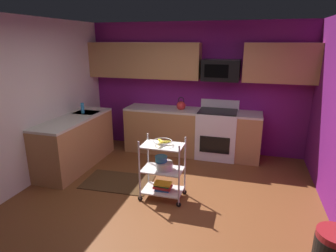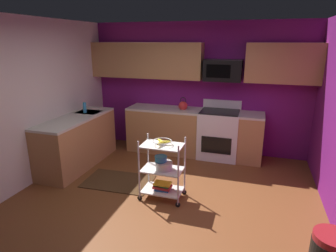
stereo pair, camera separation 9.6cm
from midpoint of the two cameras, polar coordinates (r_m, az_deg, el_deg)
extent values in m
cube|color=brown|center=(4.16, -2.33, -16.17)|extent=(4.40, 4.80, 0.04)
cube|color=#751970|center=(5.93, 5.02, 7.50)|extent=(4.52, 0.06, 2.60)
cube|color=silver|center=(4.81, -28.67, 3.37)|extent=(0.06, 4.80, 2.60)
cube|color=#B27F4C|center=(5.81, 4.17, -1.39)|extent=(2.70, 0.60, 0.88)
cube|color=beige|center=(5.69, 4.26, 3.02)|extent=(2.70, 0.60, 0.04)
cube|color=#B27F4C|center=(5.51, -18.35, -3.27)|extent=(0.60, 1.76, 0.88)
cube|color=beige|center=(5.38, -18.79, 1.35)|extent=(0.60, 1.76, 0.04)
cube|color=#B7BABC|center=(5.73, -16.33, 1.87)|extent=(0.44, 0.36, 0.16)
cube|color=white|center=(5.73, 9.23, -1.63)|extent=(0.76, 0.64, 0.92)
cube|color=black|center=(5.46, 8.75, -3.76)|extent=(0.56, 0.01, 0.32)
cube|color=white|center=(5.87, 9.84, 4.33)|extent=(0.76, 0.06, 0.18)
cube|color=black|center=(5.60, 9.45, 2.94)|extent=(0.72, 0.60, 0.02)
cube|color=#B27F4C|center=(5.97, -5.33, 12.87)|extent=(2.32, 0.33, 0.70)
cube|color=#B27F4C|center=(5.58, 20.99, 11.61)|extent=(1.28, 0.33, 0.70)
cube|color=black|center=(5.58, 9.97, 10.89)|extent=(0.70, 0.38, 0.40)
cube|color=black|center=(5.40, 9.09, 10.74)|extent=(0.44, 0.01, 0.24)
cylinder|color=silver|center=(4.10, -6.40, -8.87)|extent=(0.02, 0.02, 0.88)
cylinder|color=black|center=(4.31, -6.21, -14.16)|extent=(0.07, 0.02, 0.07)
cylinder|color=silver|center=(3.94, 1.49, -9.93)|extent=(0.02, 0.02, 0.88)
cylinder|color=black|center=(4.15, 1.45, -15.37)|extent=(0.07, 0.02, 0.07)
cylinder|color=silver|center=(4.41, -4.60, -6.95)|extent=(0.02, 0.02, 0.88)
cylinder|color=black|center=(4.60, -4.48, -11.98)|extent=(0.07, 0.02, 0.07)
cylinder|color=silver|center=(4.25, 2.74, -7.83)|extent=(0.02, 0.02, 0.88)
cylinder|color=black|center=(4.45, 2.66, -12.99)|extent=(0.07, 0.02, 0.07)
cube|color=silver|center=(4.33, -1.70, -12.63)|extent=(0.58, 0.37, 0.02)
cube|color=silver|center=(4.18, -1.74, -8.68)|extent=(0.58, 0.37, 0.02)
cube|color=silver|center=(4.03, -1.78, -3.92)|extent=(0.58, 0.37, 0.02)
torus|color=silver|center=(4.01, -1.79, -3.00)|extent=(0.27, 0.27, 0.01)
cylinder|color=silver|center=(4.03, -1.79, -3.67)|extent=(0.12, 0.12, 0.02)
ellipsoid|color=yellow|center=(4.01, -1.07, -3.20)|extent=(0.17, 0.09, 0.04)
ellipsoid|color=yellow|center=(4.05, -2.14, -2.99)|extent=(0.15, 0.14, 0.04)
ellipsoid|color=yellow|center=(3.97, -2.16, -3.41)|extent=(0.08, 0.17, 0.04)
cylinder|color=silver|center=(4.14, -1.40, -7.94)|extent=(0.24, 0.24, 0.11)
torus|color=silver|center=(4.12, -1.40, -7.25)|extent=(0.25, 0.25, 0.01)
cylinder|color=#338CBF|center=(4.12, -2.05, -6.58)|extent=(0.17, 0.17, 0.08)
torus|color=#338CBF|center=(4.10, -2.06, -6.09)|extent=(0.18, 0.18, 0.01)
cube|color=#1E4C8C|center=(4.32, -1.70, -12.37)|extent=(0.22, 0.19, 0.03)
cube|color=#B22626|center=(4.30, -1.70, -12.01)|extent=(0.26, 0.18, 0.03)
cube|color=#26723F|center=(4.29, -1.71, -11.68)|extent=(0.23, 0.15, 0.02)
cube|color=gold|center=(4.28, -1.71, -11.39)|extent=(0.25, 0.16, 0.03)
sphere|color=red|center=(5.72, 2.13, 4.06)|extent=(0.18, 0.18, 0.18)
sphere|color=black|center=(5.70, 2.14, 4.92)|extent=(0.03, 0.03, 0.03)
cone|color=red|center=(5.69, 2.92, 4.19)|extent=(0.09, 0.04, 0.06)
torus|color=black|center=(5.69, 2.14, 5.16)|extent=(0.12, 0.01, 0.12)
cylinder|color=#2D8CBF|center=(5.63, -17.14, 3.43)|extent=(0.06, 0.06, 0.20)
cube|color=#472D19|center=(4.88, -10.52, -10.86)|extent=(1.13, 0.75, 0.01)
camera|label=1|loc=(0.05, -90.66, -0.20)|focal=30.60mm
camera|label=2|loc=(0.05, 89.34, 0.20)|focal=30.60mm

